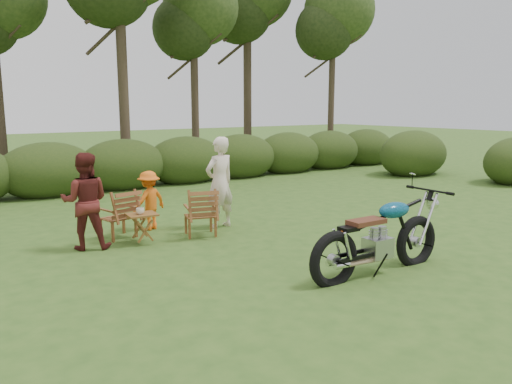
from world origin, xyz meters
TOP-DOWN VIEW (x-y plane):
  - ground at (0.00, 0.00)m, footprint 80.00×80.00m
  - tree_line at (0.50, 9.74)m, footprint 22.52×11.62m
  - motorcycle at (0.19, -0.06)m, footprint 2.30×0.97m
  - lawn_chair_right at (-0.81, 3.16)m, footprint 0.75×0.75m
  - lawn_chair_left at (-2.07, 3.87)m, footprint 0.69×0.69m
  - side_table at (-1.88, 3.25)m, footprint 0.55×0.47m
  - cup at (-1.91, 3.23)m, footprint 0.16×0.16m
  - adult_a at (-0.21, 3.47)m, footprint 0.69×0.51m
  - adult_b at (-2.72, 3.51)m, footprint 0.94×0.86m
  - child at (-1.37, 4.10)m, footprint 0.81×0.61m

SIDE VIEW (x-z plane):
  - ground at x=0.00m, z-range 0.00..0.00m
  - motorcycle at x=0.19m, z-range -0.65..0.65m
  - lawn_chair_right at x=-0.81m, z-range -0.43..0.43m
  - lawn_chair_left at x=-2.07m, z-range -0.43..0.43m
  - adult_a at x=-0.21m, z-range -0.87..0.87m
  - adult_b at x=-2.72m, z-range -0.79..0.79m
  - child at x=-1.37m, z-range -0.56..0.56m
  - side_table at x=-1.88m, z-range 0.00..0.52m
  - cup at x=-1.91m, z-range 0.52..0.63m
  - tree_line at x=0.50m, z-range -0.26..7.88m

